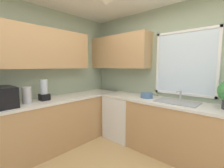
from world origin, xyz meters
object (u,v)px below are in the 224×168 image
object	(u,v)px
sink_assembly	(177,102)
kettle	(27,95)
blender_appliance	(44,91)
dishwasher	(122,117)
bowl	(147,95)
microwave	(0,97)

from	to	relation	value
sink_assembly	kettle	bearing A→B (deg)	-136.36
sink_assembly	blender_appliance	bearing A→B (deg)	-142.00
dishwasher	bowl	size ratio (longest dim) A/B	3.90
kettle	bowl	xyz separation A→B (m)	(1.18, 1.64, -0.08)
blender_appliance	bowl	bearing A→B (deg)	48.47
kettle	microwave	bearing A→B (deg)	-93.29
dishwasher	blender_appliance	size ratio (longest dim) A/B	2.40
dishwasher	kettle	xyz separation A→B (m)	(-0.64, -1.61, 0.61)
kettle	bowl	world-z (taller)	kettle
dishwasher	blender_appliance	distance (m)	1.62
microwave	blender_appliance	distance (m)	0.63
blender_appliance	dishwasher	bearing A→B (deg)	63.59
kettle	dishwasher	bearing A→B (deg)	68.33
bowl	microwave	bearing A→B (deg)	-121.18
kettle	sink_assembly	distance (m)	2.39
dishwasher	microwave	distance (m)	2.16
sink_assembly	blender_appliance	distance (m)	2.22
dishwasher	microwave	bearing A→B (deg)	-108.62
kettle	bowl	distance (m)	2.03
dishwasher	kettle	size ratio (longest dim) A/B	3.34
kettle	blender_appliance	bearing A→B (deg)	94.06
bowl	blender_appliance	world-z (taller)	blender_appliance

